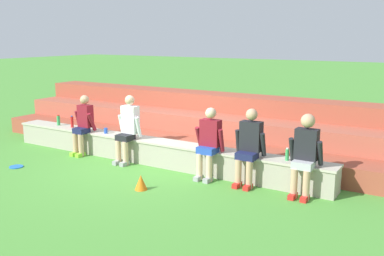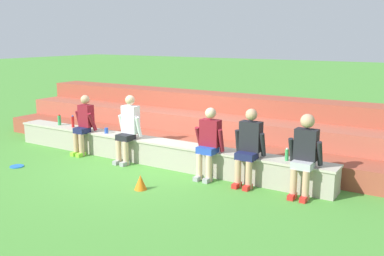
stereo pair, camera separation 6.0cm
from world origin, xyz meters
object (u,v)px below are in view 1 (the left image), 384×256
at_px(person_center, 209,141).
at_px(person_far_right, 305,153).
at_px(person_right_of_center, 249,145).
at_px(water_bottle_near_right, 58,120).
at_px(water_bottle_near_left, 287,154).
at_px(frisbee, 16,167).
at_px(person_far_left, 83,124).
at_px(sports_cone, 141,182).
at_px(person_left_of_center, 128,128).
at_px(plastic_cup_right_end, 106,131).
at_px(water_bottle_center_gap, 72,122).

relative_size(person_center, person_far_right, 0.96).
bearing_deg(person_right_of_center, water_bottle_near_right, 177.33).
distance_m(water_bottle_near_left, frisbee, 5.27).
height_order(person_far_left, frisbee, person_far_left).
bearing_deg(person_center, person_right_of_center, 3.86).
distance_m(person_center, frisbee, 3.91).
height_order(person_right_of_center, person_far_right, person_far_right).
bearing_deg(sports_cone, person_far_right, 25.33).
xyz_separation_m(person_left_of_center, water_bottle_near_left, (3.30, 0.18, -0.13)).
bearing_deg(person_left_of_center, frisbee, -138.95).
relative_size(person_right_of_center, water_bottle_near_left, 6.14).
relative_size(water_bottle_near_right, plastic_cup_right_end, 2.09).
bearing_deg(plastic_cup_right_end, water_bottle_center_gap, 176.35).
height_order(person_far_left, water_bottle_center_gap, person_far_left).
distance_m(person_left_of_center, person_right_of_center, 2.68).
xyz_separation_m(person_center, person_right_of_center, (0.76, 0.05, 0.02)).
xyz_separation_m(person_center, water_bottle_near_right, (-4.21, 0.28, -0.08)).
bearing_deg(water_bottle_center_gap, sports_cone, -24.55).
bearing_deg(person_left_of_center, person_far_right, -0.61).
distance_m(person_far_right, plastic_cup_right_end, 4.42).
relative_size(person_far_right, water_bottle_center_gap, 4.92).
xyz_separation_m(person_left_of_center, frisbee, (-1.67, -1.45, -0.72)).
xyz_separation_m(person_center, water_bottle_center_gap, (-3.75, 0.27, -0.07)).
distance_m(person_right_of_center, sports_cone, 1.95).
relative_size(water_bottle_near_left, plastic_cup_right_end, 1.83).
bearing_deg(person_far_left, person_left_of_center, 0.91).
xyz_separation_m(person_left_of_center, water_bottle_near_right, (-2.30, 0.23, -0.12)).
bearing_deg(water_bottle_near_left, water_bottle_near_right, 179.45).
height_order(person_far_left, person_center, person_center).
height_order(water_bottle_near_right, sports_cone, water_bottle_near_right).
relative_size(water_bottle_near_left, frisbee, 0.81).
bearing_deg(person_far_right, person_left_of_center, 179.39).
distance_m(person_left_of_center, person_center, 1.92).
bearing_deg(person_center, frisbee, -158.64).
relative_size(water_bottle_near_left, water_bottle_near_right, 0.88).
xyz_separation_m(person_center, person_far_right, (1.75, 0.01, 0.04)).
xyz_separation_m(person_right_of_center, water_bottle_center_gap, (-4.51, 0.22, -0.09)).
xyz_separation_m(person_center, water_bottle_near_left, (1.39, 0.23, -0.10)).
xyz_separation_m(person_far_right, water_bottle_center_gap, (-5.50, 0.26, -0.11)).
xyz_separation_m(person_far_right, plastic_cup_right_end, (-4.41, 0.19, -0.18)).
bearing_deg(person_right_of_center, person_left_of_center, 180.00).
bearing_deg(frisbee, person_left_of_center, 41.05).
relative_size(plastic_cup_right_end, frisbee, 0.44).
relative_size(person_left_of_center, person_center, 1.06).
xyz_separation_m(plastic_cup_right_end, frisbee, (-0.93, -1.61, -0.54)).
xyz_separation_m(person_far_left, water_bottle_near_left, (4.54, 0.20, -0.09)).
relative_size(person_left_of_center, person_far_right, 1.02).
height_order(person_center, person_far_right, person_far_right).
relative_size(person_far_left, frisbee, 4.84).
xyz_separation_m(water_bottle_near_left, sports_cone, (-2.06, -1.36, -0.46)).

